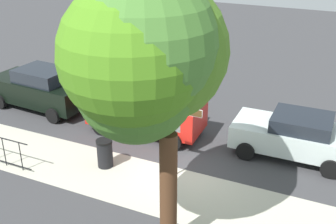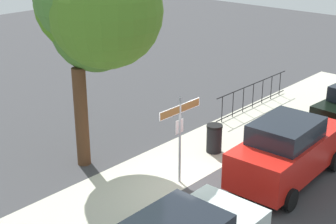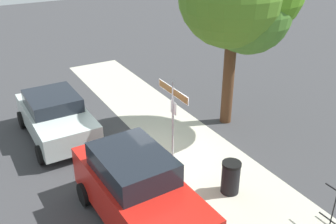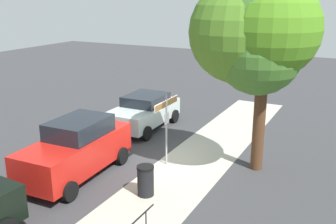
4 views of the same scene
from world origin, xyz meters
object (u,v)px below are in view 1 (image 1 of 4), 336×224
shade_tree (143,56)px  trash_bin (105,153)px  street_sign (176,122)px  car_red (147,109)px  car_black (41,88)px  car_silver (294,135)px

shade_tree → trash_bin: size_ratio=7.01×
street_sign → shade_tree: size_ratio=0.39×
trash_bin → street_sign: bearing=-168.1°
trash_bin → shade_tree: bearing=139.5°
street_sign → shade_tree: bearing=100.1°
shade_tree → car_red: shade_tree is taller
car_black → street_sign: bearing=165.6°
car_silver → car_red: size_ratio=0.92×
shade_tree → trash_bin: shade_tree is taller
car_black → car_red: bearing=-177.7°
car_silver → car_black: car_black is taller
street_sign → trash_bin: (2.36, 0.50, -1.42)m
car_red → car_black: 5.27m
car_silver → car_red: car_red is taller
shade_tree → trash_bin: 5.85m
shade_tree → car_red: bearing=-62.4°
shade_tree → car_silver: (-2.70, -5.85, -4.12)m
street_sign → shade_tree: (-0.53, 2.97, 3.03)m
trash_bin → car_silver: bearing=-148.8°
street_sign → trash_bin: bearing=11.9°
car_silver → trash_bin: bearing=30.4°
car_red → trash_bin: (0.13, 2.82, -0.50)m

